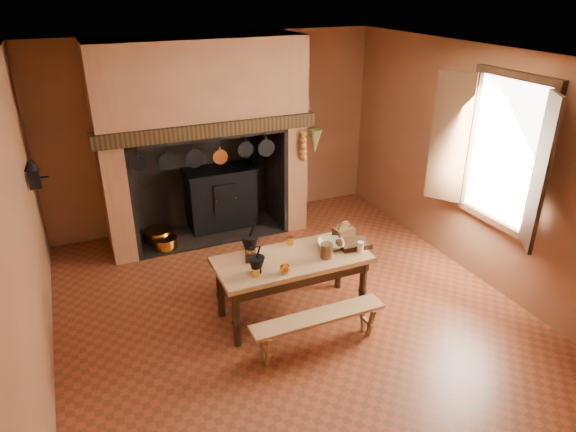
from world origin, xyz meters
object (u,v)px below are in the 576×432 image
object	(u,v)px
iron_range	(221,197)
coffee_grinder	(251,256)
bench_front	(318,323)
wicker_basket	(344,232)
mixing_bowl	(331,244)
work_table	(292,267)

from	to	relation	value
iron_range	coffee_grinder	bearing A→B (deg)	-99.15
iron_range	bench_front	distance (m)	3.16
wicker_basket	mixing_bowl	bearing A→B (deg)	-158.55
bench_front	mixing_bowl	size ratio (longest dim) A/B	4.77
iron_range	mixing_bowl	world-z (taller)	iron_range
mixing_bowl	work_table	bearing A→B (deg)	-174.71
iron_range	work_table	xyz separation A→B (m)	(0.05, -2.51, 0.13)
coffee_grinder	wicker_basket	world-z (taller)	wicker_basket
iron_range	mixing_bowl	size ratio (longest dim) A/B	5.38
coffee_grinder	bench_front	bearing A→B (deg)	-38.46
bench_front	wicker_basket	bearing A→B (deg)	48.50
work_table	wicker_basket	world-z (taller)	wicker_basket
work_table	coffee_grinder	size ratio (longest dim) A/B	9.93
wicker_basket	bench_front	bearing A→B (deg)	-139.95
work_table	bench_front	size ratio (longest dim) A/B	1.18
iron_range	wicker_basket	size ratio (longest dim) A/B	6.43
bench_front	wicker_basket	size ratio (longest dim) A/B	5.70
bench_front	mixing_bowl	world-z (taller)	mixing_bowl
wicker_basket	coffee_grinder	bearing A→B (deg)	175.14
iron_range	coffee_grinder	distance (m)	2.45
work_table	coffee_grinder	world-z (taller)	coffee_grinder
iron_range	bench_front	size ratio (longest dim) A/B	1.13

